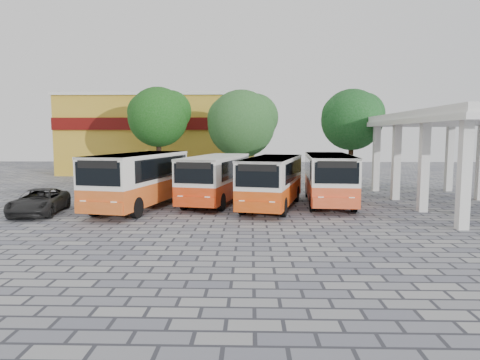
{
  "coord_description": "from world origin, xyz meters",
  "views": [
    {
      "loc": [
        -1.34,
        -21.03,
        4.08
      ],
      "look_at": [
        -1.97,
        3.55,
        1.5
      ],
      "focal_mm": 32.0,
      "sensor_mm": 36.0,
      "label": 1
    }
  ],
  "objects_px": {
    "parked_car": "(39,202)",
    "bus_centre_right": "(272,179)",
    "bus_centre_left": "(216,176)",
    "bus_far_right": "(329,176)",
    "bus_far_left": "(139,177)"
  },
  "relations": [
    {
      "from": "bus_far_left",
      "to": "bus_centre_left",
      "type": "distance_m",
      "value": 4.53
    },
    {
      "from": "bus_far_right",
      "to": "parked_car",
      "type": "bearing_deg",
      "value": -162.05
    },
    {
      "from": "bus_far_left",
      "to": "parked_car",
      "type": "bearing_deg",
      "value": -147.52
    },
    {
      "from": "bus_far_left",
      "to": "bus_centre_right",
      "type": "xyz_separation_m",
      "value": [
        7.41,
        0.38,
        -0.13
      ]
    },
    {
      "from": "bus_far_left",
      "to": "bus_centre_left",
      "type": "xyz_separation_m",
      "value": [
        4.1,
        1.92,
        -0.13
      ]
    },
    {
      "from": "bus_far_right",
      "to": "parked_car",
      "type": "relative_size",
      "value": 1.8
    },
    {
      "from": "bus_centre_right",
      "to": "bus_far_right",
      "type": "distance_m",
      "value": 3.72
    },
    {
      "from": "bus_far_left",
      "to": "bus_far_right",
      "type": "height_order",
      "value": "bus_far_left"
    },
    {
      "from": "bus_centre_left",
      "to": "parked_car",
      "type": "relative_size",
      "value": 1.78
    },
    {
      "from": "bus_centre_right",
      "to": "bus_far_right",
      "type": "bearing_deg",
      "value": 35.45
    },
    {
      "from": "bus_far_left",
      "to": "bus_far_right",
      "type": "distance_m",
      "value": 10.99
    },
    {
      "from": "bus_centre_left",
      "to": "bus_far_right",
      "type": "xyz_separation_m",
      "value": [
        6.74,
        -0.13,
        0.06
      ]
    },
    {
      "from": "parked_car",
      "to": "bus_centre_right",
      "type": "bearing_deg",
      "value": 2.32
    },
    {
      "from": "bus_centre_left",
      "to": "parked_car",
      "type": "xyz_separation_m",
      "value": [
        -8.91,
        -3.77,
        -1.0
      ]
    },
    {
      "from": "bus_centre_left",
      "to": "bus_centre_right",
      "type": "bearing_deg",
      "value": -13.14
    }
  ]
}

